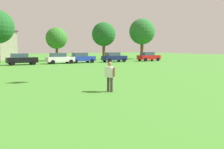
{
  "coord_description": "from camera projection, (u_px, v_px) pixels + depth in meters",
  "views": [
    {
      "loc": [
        -1.6,
        2.06,
        2.54
      ],
      "look_at": [
        3.44,
        10.73,
        1.48
      ],
      "focal_mm": 41.39,
      "sensor_mm": 36.0,
      "label": 1
    }
  ],
  "objects": [
    {
      "name": "tree_far_right",
      "position": [
        142.0,
        32.0,
        56.62
      ],
      "size": [
        5.67,
        5.67,
        8.84
      ],
      "color": "brown",
      "rests_on": "ground"
    },
    {
      "name": "parked_car_navy_5",
      "position": [
        114.0,
        57.0,
        45.1
      ],
      "size": [
        4.3,
        2.02,
        1.68
      ],
      "color": "#141E4C",
      "rests_on": "ground"
    },
    {
      "name": "adult_bystander",
      "position": [
        110.0,
        74.0,
        14.73
      ],
      "size": [
        0.47,
        0.79,
        1.72
      ],
      "rotation": [
        0.0,
        0.0,
        5.01
      ],
      "color": "#3F3833",
      "rests_on": "ground"
    },
    {
      "name": "parked_car_red_6",
      "position": [
        148.0,
        56.0,
        48.24
      ],
      "size": [
        4.3,
        2.02,
        1.68
      ],
      "color": "red",
      "rests_on": "ground"
    },
    {
      "name": "parked_car_white_3",
      "position": [
        60.0,
        58.0,
        40.35
      ],
      "size": [
        4.3,
        2.02,
        1.68
      ],
      "color": "white",
      "rests_on": "ground"
    },
    {
      "name": "tree_right",
      "position": [
        104.0,
        34.0,
        54.38
      ],
      "size": [
        5.02,
        5.02,
        7.83
      ],
      "color": "brown",
      "rests_on": "ground"
    },
    {
      "name": "parked_car_black_2",
      "position": [
        21.0,
        59.0,
        37.55
      ],
      "size": [
        4.3,
        2.02,
        1.68
      ],
      "color": "black",
      "rests_on": "ground"
    },
    {
      "name": "tree_center_right",
      "position": [
        56.0,
        38.0,
        48.6
      ],
      "size": [
        4.04,
        4.04,
        6.3
      ],
      "color": "brown",
      "rests_on": "ground"
    },
    {
      "name": "parked_car_blue_4",
      "position": [
        81.0,
        58.0,
        42.48
      ],
      "size": [
        4.3,
        2.02,
        1.68
      ],
      "color": "#1E38AD",
      "rests_on": "ground"
    }
  ]
}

